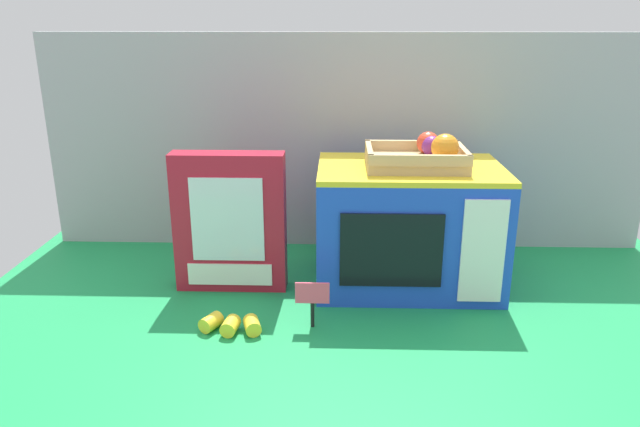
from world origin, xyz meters
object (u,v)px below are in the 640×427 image
at_px(food_groups_crate, 423,155).
at_px(loose_toy_banana, 231,324).
at_px(price_sign, 312,298).
at_px(cookie_set_box, 230,223).
at_px(toy_microwave, 408,226).

relative_size(food_groups_crate, loose_toy_banana, 1.67).
bearing_deg(price_sign, loose_toy_banana, -171.38).
distance_m(food_groups_crate, price_sign, 0.41).
height_order(cookie_set_box, loose_toy_banana, cookie_set_box).
distance_m(toy_microwave, cookie_set_box, 0.42).
distance_m(food_groups_crate, loose_toy_banana, 0.56).
distance_m(food_groups_crate, cookie_set_box, 0.47).
xyz_separation_m(food_groups_crate, price_sign, (-0.24, -0.22, -0.25)).
bearing_deg(cookie_set_box, price_sign, -43.37).
xyz_separation_m(price_sign, loose_toy_banana, (-0.16, -0.02, -0.05)).
xyz_separation_m(food_groups_crate, cookie_set_box, (-0.44, -0.04, -0.15)).
height_order(food_groups_crate, price_sign, food_groups_crate).
bearing_deg(toy_microwave, price_sign, -133.43).
xyz_separation_m(toy_microwave, food_groups_crate, (0.02, -0.00, 0.17)).
bearing_deg(food_groups_crate, price_sign, -137.03).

